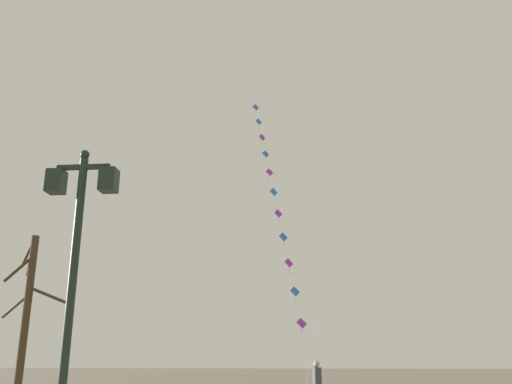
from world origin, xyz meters
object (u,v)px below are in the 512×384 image
(kite_train, at_px, (276,204))
(bare_tree, at_px, (25,322))
(kite_flyer, at_px, (317,384))
(twin_lantern_lamp_post, at_px, (76,244))

(kite_train, bearing_deg, bare_tree, -113.68)
(kite_flyer, bearing_deg, bare_tree, 117.50)
(twin_lantern_lamp_post, height_order, bare_tree, twin_lantern_lamp_post)
(kite_train, bearing_deg, twin_lantern_lamp_post, -97.21)
(kite_train, height_order, bare_tree, kite_train)
(twin_lantern_lamp_post, height_order, kite_train, kite_train)
(kite_train, relative_size, bare_tree, 3.56)
(twin_lantern_lamp_post, distance_m, bare_tree, 6.57)
(kite_train, height_order, kite_flyer, kite_train)
(kite_flyer, bearing_deg, kite_train, -0.20)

